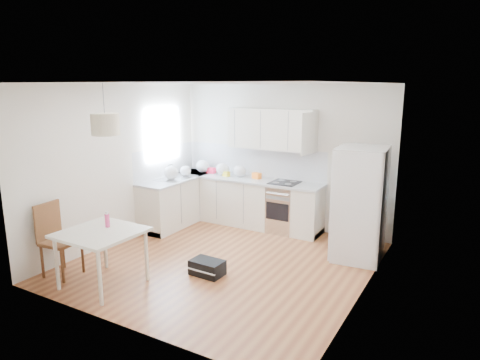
{
  "coord_description": "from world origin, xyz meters",
  "views": [
    {
      "loc": [
        3.27,
        -5.24,
        2.67
      ],
      "look_at": [
        0.06,
        0.4,
        1.23
      ],
      "focal_mm": 32.0,
      "sensor_mm": 36.0,
      "label": 1
    }
  ],
  "objects_px": {
    "refrigerator": "(361,203)",
    "gym_bag": "(207,267)",
    "dining_table": "(101,237)",
    "dining_chair": "(61,240)"
  },
  "relations": [
    {
      "from": "refrigerator",
      "to": "gym_bag",
      "type": "xyz_separation_m",
      "value": [
        -1.71,
        -1.74,
        -0.77
      ]
    },
    {
      "from": "dining_chair",
      "to": "gym_bag",
      "type": "height_order",
      "value": "dining_chair"
    },
    {
      "from": "refrigerator",
      "to": "dining_table",
      "type": "relative_size",
      "value": 1.77
    },
    {
      "from": "refrigerator",
      "to": "gym_bag",
      "type": "height_order",
      "value": "refrigerator"
    },
    {
      "from": "dining_table",
      "to": "dining_chair",
      "type": "distance_m",
      "value": 0.76
    },
    {
      "from": "refrigerator",
      "to": "gym_bag",
      "type": "bearing_deg",
      "value": -139.55
    },
    {
      "from": "refrigerator",
      "to": "dining_table",
      "type": "height_order",
      "value": "refrigerator"
    },
    {
      "from": "refrigerator",
      "to": "dining_chair",
      "type": "height_order",
      "value": "refrigerator"
    },
    {
      "from": "dining_table",
      "to": "dining_chair",
      "type": "xyz_separation_m",
      "value": [
        -0.74,
        -0.07,
        -0.16
      ]
    },
    {
      "from": "dining_chair",
      "to": "dining_table",
      "type": "bearing_deg",
      "value": -0.43
    }
  ]
}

